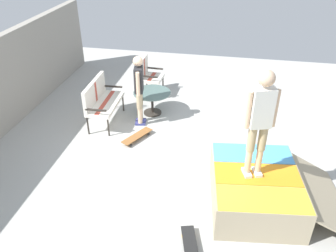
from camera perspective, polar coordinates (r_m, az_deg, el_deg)
The scene contains 9 objects.
ground_plane at distance 7.10m, azimuth 1.59°, elevation -5.06°, with size 12.00×12.00×0.10m, color #A8A8A3.
skate_ramp at distance 5.99m, azimuth 14.47°, elevation -9.98°, with size 1.97×2.40×0.62m.
patio_bench at distance 8.05m, azimuth -11.15°, elevation 4.55°, with size 1.26×0.58×1.02m.
patio_chair_near_house at distance 9.27m, azimuth -3.38°, elevation 8.76°, with size 0.64×0.58×1.02m.
patio_table at distance 8.36m, azimuth -2.63°, elevation 4.59°, with size 0.90×0.90×0.57m.
person_watching at distance 7.72m, azimuth -4.82°, elevation 6.60°, with size 0.47×0.29×1.64m.
person_skater at distance 5.19m, azimuth 15.06°, elevation 1.43°, with size 0.31×0.46×1.78m.
skateboard_by_bench at distance 7.51m, azimuth -5.13°, elevation -1.68°, with size 0.80×0.55×0.10m.
skateboard_spare at distance 5.27m, azimuth 3.77°, elevation -19.44°, with size 0.82×0.41×0.10m.
Camera 1 is at (-5.65, -0.90, 4.16)m, focal length 36.85 mm.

